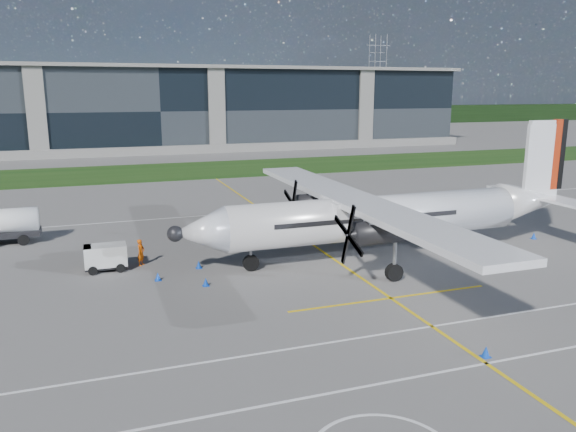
# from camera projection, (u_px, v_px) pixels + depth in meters

# --- Properties ---
(ground) EXTENTS (400.00, 400.00, 0.00)m
(ground) POSITION_uv_depth(u_px,v_px,m) (192.00, 179.00, 72.18)
(ground) COLOR #5D5B58
(ground) RESTS_ON ground
(grass_strip) EXTENTS (400.00, 18.00, 0.04)m
(grass_strip) POSITION_uv_depth(u_px,v_px,m) (182.00, 171.00, 79.54)
(grass_strip) COLOR #183D10
(grass_strip) RESTS_ON ground
(terminal_building) EXTENTS (120.00, 20.00, 15.00)m
(terminal_building) POSITION_uv_depth(u_px,v_px,m) (154.00, 110.00, 107.36)
(terminal_building) COLOR black
(terminal_building) RESTS_ON ground
(tree_line) EXTENTS (400.00, 6.00, 6.00)m
(tree_line) POSITION_uv_depth(u_px,v_px,m) (132.00, 119.00, 163.59)
(tree_line) COLOR black
(tree_line) RESTS_ON ground
(pylon_east) EXTENTS (9.00, 4.60, 30.00)m
(pylon_east) POSITION_uv_depth(u_px,v_px,m) (377.00, 79.00, 197.61)
(pylon_east) COLOR gray
(pylon_east) RESTS_ON ground
(yellow_taxiway_centerline) EXTENTS (0.20, 70.00, 0.01)m
(yellow_taxiway_centerline) POSITION_uv_depth(u_px,v_px,m) (292.00, 231.00, 45.53)
(yellow_taxiway_centerline) COLOR yellow
(yellow_taxiway_centerline) RESTS_ON ground
(white_lane_line) EXTENTS (90.00, 0.15, 0.01)m
(white_lane_line) POSITION_uv_depth(u_px,v_px,m) (424.00, 375.00, 22.46)
(white_lane_line) COLOR white
(white_lane_line) RESTS_ON ground
(turboprop_aircraft) EXTENTS (29.22, 30.30, 9.09)m
(turboprop_aircraft) POSITION_uv_depth(u_px,v_px,m) (390.00, 191.00, 37.64)
(turboprop_aircraft) COLOR white
(turboprop_aircraft) RESTS_ON ground
(baggage_tug) EXTENTS (2.74, 1.65, 1.65)m
(baggage_tug) POSITION_uv_depth(u_px,v_px,m) (106.00, 258.00, 35.43)
(baggage_tug) COLOR silver
(baggage_tug) RESTS_ON ground
(ground_crew_person) EXTENTS (0.93, 1.00, 1.99)m
(ground_crew_person) POSITION_uv_depth(u_px,v_px,m) (141.00, 251.00, 36.39)
(ground_crew_person) COLOR #F25907
(ground_crew_person) RESTS_ON ground
(safety_cone_portwing) EXTENTS (0.36, 0.36, 0.50)m
(safety_cone_portwing) POSITION_uv_depth(u_px,v_px,m) (486.00, 352.00, 23.97)
(safety_cone_portwing) COLOR #0B3EBC
(safety_cone_portwing) RESTS_ON ground
(safety_cone_nose_stbd) EXTENTS (0.36, 0.36, 0.50)m
(safety_cone_nose_stbd) POSITION_uv_depth(u_px,v_px,m) (199.00, 265.00, 35.93)
(safety_cone_nose_stbd) COLOR #0B3EBC
(safety_cone_nose_stbd) RESTS_ON ground
(safety_cone_stbdwing) EXTENTS (0.36, 0.36, 0.50)m
(safety_cone_stbdwing) POSITION_uv_depth(u_px,v_px,m) (290.00, 212.00, 51.49)
(safety_cone_stbdwing) COLOR #0B3EBC
(safety_cone_stbdwing) RESTS_ON ground
(safety_cone_tail) EXTENTS (0.36, 0.36, 0.50)m
(safety_cone_tail) POSITION_uv_depth(u_px,v_px,m) (534.00, 236.00, 43.06)
(safety_cone_tail) COLOR #0B3EBC
(safety_cone_tail) RESTS_ON ground
(safety_cone_nose_port) EXTENTS (0.36, 0.36, 0.50)m
(safety_cone_nose_port) POSITION_uv_depth(u_px,v_px,m) (206.00, 282.00, 32.68)
(safety_cone_nose_port) COLOR #0B3EBC
(safety_cone_nose_port) RESTS_ON ground
(safety_cone_fwd) EXTENTS (0.36, 0.36, 0.50)m
(safety_cone_fwd) POSITION_uv_depth(u_px,v_px,m) (158.00, 276.00, 33.62)
(safety_cone_fwd) COLOR #0B3EBC
(safety_cone_fwd) RESTS_ON ground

